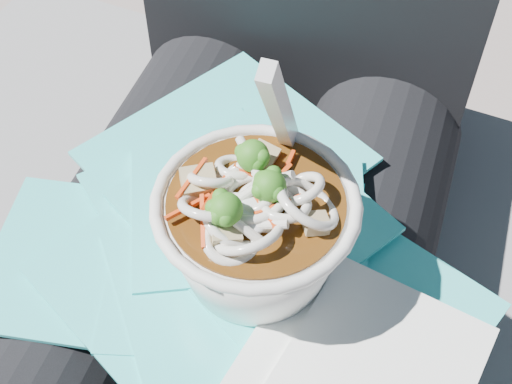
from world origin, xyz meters
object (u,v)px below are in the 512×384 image
(lap, at_px, (224,284))
(plastic_bag, at_px, (228,232))
(person_body, at_px, (257,196))
(udon_bowl, at_px, (256,226))
(stone_ledge, at_px, (270,315))

(lap, relative_size, plastic_bag, 1.16)
(person_body, distance_m, udon_bowl, 0.18)
(lap, distance_m, udon_bowl, 0.16)
(lap, relative_size, person_body, 0.47)
(person_body, bearing_deg, stone_ledge, 90.00)
(lap, bearing_deg, udon_bowl, -37.75)
(udon_bowl, bearing_deg, plastic_bag, 139.46)
(stone_ledge, height_order, person_body, person_body)
(lap, bearing_deg, stone_ledge, 90.00)
(udon_bowl, bearing_deg, lap, 142.25)
(stone_ledge, bearing_deg, person_body, -90.00)
(stone_ledge, distance_m, udon_bowl, 0.50)
(person_body, relative_size, udon_bowl, 5.24)
(stone_ledge, xyz_separation_m, plastic_bag, (0.01, -0.15, 0.41))
(lap, height_order, udon_bowl, udon_bowl)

